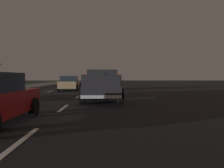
% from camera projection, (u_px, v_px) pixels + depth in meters
% --- Properties ---
extents(ground, '(144.00, 144.00, 0.00)m').
position_uv_depth(ground, '(73.00, 89.00, 27.27)').
color(ground, black).
extents(sidewalk_shoulder, '(108.00, 4.00, 0.12)m').
position_uv_depth(sidewalk_shoulder, '(10.00, 89.00, 26.97)').
color(sidewalk_shoulder, slate).
rests_on(sidewalk_shoulder, ground).
extents(lane_markings, '(108.00, 7.04, 0.01)m').
position_uv_depth(lane_markings, '(53.00, 88.00, 30.09)').
color(lane_markings, silver).
rests_on(lane_markings, ground).
extents(pickup_truck, '(5.44, 2.32, 1.87)m').
position_uv_depth(pickup_truck, '(102.00, 84.00, 13.76)').
color(pickup_truck, '#232328').
rests_on(pickup_truck, ground).
extents(sedan_tan, '(4.41, 2.03, 1.54)m').
position_uv_depth(sedan_tan, '(70.00, 83.00, 24.11)').
color(sedan_tan, '#9E845B').
rests_on(sedan_tan, ground).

